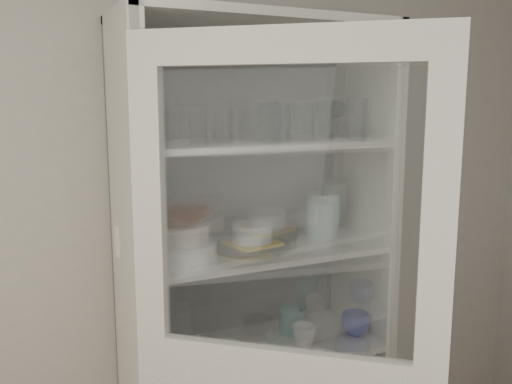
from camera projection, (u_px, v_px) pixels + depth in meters
name	position (u px, v px, depth m)	size (l,w,h in m)	color
wall_back	(187.00, 229.00, 2.16)	(3.60, 0.02, 2.60)	#ABA9A6
pantry_cabinet	(249.00, 320.00, 2.16)	(1.00, 0.45, 2.10)	beige
tumbler_0	(158.00, 127.00, 1.66)	(0.06, 0.06, 0.13)	silver
tumbler_1	(199.00, 126.00, 1.76)	(0.06, 0.06, 0.12)	silver
tumbler_2	(270.00, 122.00, 1.85)	(0.07, 0.07, 0.15)	silver
tumbler_3	(303.00, 120.00, 1.93)	(0.08, 0.08, 0.15)	silver
tumbler_4	(282.00, 124.00, 1.86)	(0.07, 0.07, 0.13)	silver
tumbler_5	(323.00, 119.00, 1.97)	(0.08, 0.08, 0.16)	silver
tumbler_6	(357.00, 119.00, 2.01)	(0.08, 0.08, 0.16)	silver
tumbler_7	(144.00, 121.00, 1.82)	(0.08, 0.08, 0.16)	silver
tumbler_8	(147.00, 125.00, 1.78)	(0.06, 0.06, 0.13)	silver
tumbler_9	(223.00, 121.00, 1.89)	(0.08, 0.08, 0.15)	silver
tumbler_10	(248.00, 123.00, 1.97)	(0.06, 0.06, 0.13)	silver
tumbler_11	(280.00, 120.00, 2.02)	(0.07, 0.07, 0.15)	silver
goblet_0	(154.00, 117.00, 1.89)	(0.08, 0.08, 0.18)	silver
goblet_1	(262.00, 119.00, 2.06)	(0.07, 0.07, 0.15)	silver
goblet_2	(315.00, 118.00, 2.16)	(0.07, 0.07, 0.15)	silver
goblet_3	(337.00, 117.00, 2.23)	(0.07, 0.07, 0.16)	silver
plate_stack_front	(180.00, 252.00, 1.85)	(0.25, 0.25, 0.07)	white
plate_stack_back	(142.00, 238.00, 1.96)	(0.20, 0.20, 0.11)	white
cream_bowl	(180.00, 233.00, 1.84)	(0.20, 0.20, 0.06)	beige
terracotta_bowl	(179.00, 217.00, 1.83)	(0.21, 0.21, 0.05)	#583120
glass_platter	(252.00, 247.00, 2.02)	(0.29, 0.29, 0.02)	silver
yellow_trivet	(252.00, 243.00, 2.02)	(0.17, 0.17, 0.01)	gold
white_ramekin	(252.00, 233.00, 2.01)	(0.15, 0.15, 0.07)	white
grey_bowl_stack	(323.00, 215.00, 2.19)	(0.13, 0.13, 0.18)	silver
mug_blue	(355.00, 324.00, 2.21)	(0.12, 0.12, 0.09)	#223398
mug_teal	(292.00, 320.00, 2.23)	(0.12, 0.12, 0.11)	#207271
mug_white	(304.00, 336.00, 2.09)	(0.10, 0.10, 0.09)	white
teal_jar	(289.00, 322.00, 2.22)	(0.08, 0.08, 0.10)	#207271
measuring_cups	(237.00, 352.00, 2.02)	(0.10, 0.10, 0.04)	#BEBEBF
white_canister	(153.00, 346.00, 1.99)	(0.10, 0.10, 0.11)	white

